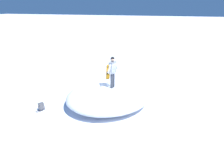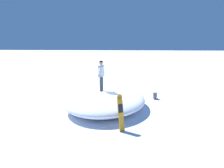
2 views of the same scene
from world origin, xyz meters
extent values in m
plane|color=white|center=(0.00, 0.00, 0.00)|extent=(240.00, 240.00, 0.00)
ellipsoid|color=white|center=(-0.31, 0.40, 0.53)|extent=(6.27, 5.74, 1.06)
cylinder|color=#333842|center=(-0.15, 0.61, 1.50)|extent=(0.14, 0.14, 0.87)
cylinder|color=#333842|center=(-0.35, 0.65, 1.50)|extent=(0.14, 0.14, 0.87)
cube|color=#8C939E|center=(-0.25, 0.63, 2.26)|extent=(0.52, 0.31, 0.65)
sphere|color=tan|center=(-0.25, 0.63, 2.73)|extent=(0.24, 0.24, 0.24)
cylinder|color=#8C939E|center=(0.08, 0.57, 2.32)|extent=(0.42, 0.16, 0.54)
cylinder|color=#8C939E|center=(-0.58, 0.69, 2.32)|extent=(0.42, 0.16, 0.54)
sphere|color=black|center=(-0.25, 0.63, 2.76)|extent=(0.23, 0.23, 0.23)
cube|color=orange|center=(-3.11, -0.70, 0.77)|extent=(0.36, 0.37, 1.53)
cylinder|color=orange|center=(-3.03, -0.63, 1.53)|extent=(0.22, 0.25, 0.28)
cube|color=black|center=(-3.10, -0.69, 1.04)|extent=(0.20, 0.22, 0.37)
cube|color=black|center=(-3.05, -0.65, 1.04)|extent=(0.19, 0.20, 0.12)
cube|color=black|center=(-3.11, -0.70, 0.49)|extent=(0.19, 0.20, 0.12)
ellipsoid|color=#4C4C51|center=(1.84, -2.84, 0.23)|extent=(0.43, 0.41, 0.46)
ellipsoid|color=slate|center=(1.71, -2.75, 0.16)|extent=(0.19, 0.22, 0.22)
cube|color=#4C4C51|center=(1.84, -2.84, 0.43)|extent=(0.36, 0.35, 0.06)
cylinder|color=#4C4C51|center=(1.95, -3.01, 0.01)|extent=(0.22, 0.17, 0.04)
cylinder|color=#4C4C51|center=(2.04, -2.89, 0.01)|extent=(0.22, 0.17, 0.04)
camera|label=1|loc=(11.01, 4.49, 5.53)|focal=35.30mm
camera|label=2|loc=(-10.38, -1.08, 3.74)|focal=28.27mm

